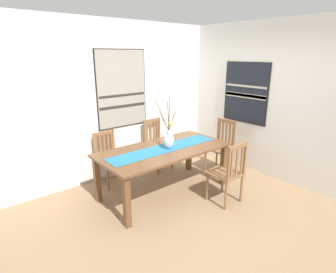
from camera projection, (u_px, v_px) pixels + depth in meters
The scene contains 12 objects.
ground_plane at pixel (197, 210), 3.94m from camera, with size 6.40×6.40×0.03m, color #8E7051.
wall_back at pixel (125, 100), 4.91m from camera, with size 6.40×0.12×2.70m, color silver.
wall_side at pixel (276, 102), 4.68m from camera, with size 0.12×6.40×2.70m, color silver.
dining_table at pixel (164, 154), 4.23m from camera, with size 2.05×1.00×0.75m.
table_runner at pixel (164, 148), 4.20m from camera, with size 1.88×0.36×0.01m, color #236B93.
centerpiece_vase at pixel (169, 139), 4.16m from camera, with size 0.29×0.20×0.76m.
chair_0 at pixel (222, 145), 5.11m from camera, with size 0.45×0.45×0.98m.
chair_1 at pixel (109, 156), 4.63m from camera, with size 0.44×0.44×0.89m.
chair_2 at pixel (157, 144), 5.22m from camera, with size 0.44×0.44×0.96m.
chair_3 at pixel (228, 172), 3.98m from camera, with size 0.42×0.42×0.95m.
painting_on_back_wall at pixel (122, 89), 4.74m from camera, with size 0.97×0.05×1.34m.
painting_on_side_wall at pixel (246, 93), 5.03m from camera, with size 0.05×0.92×1.11m.
Camera 1 is at (-2.53, -2.40, 2.15)m, focal length 29.16 mm.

